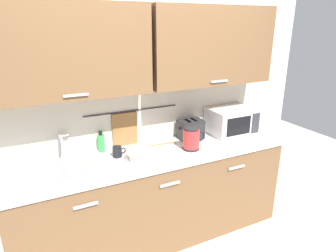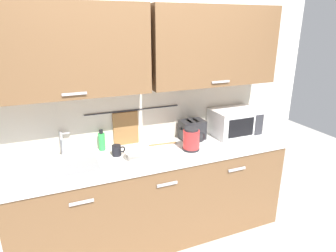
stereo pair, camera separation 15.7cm
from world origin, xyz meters
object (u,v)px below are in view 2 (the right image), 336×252
Objects in this scene: wooden_spoon at (166,143)px; electric_kettle at (192,139)px; mug_near_sink at (117,150)px; microwave at (234,122)px; mixing_bowl at (138,154)px; toaster at (192,130)px; dish_soap_bottle at (102,141)px.

electric_kettle is at bearing -52.65° from wooden_spoon.
electric_kettle is 1.89× the size of mug_near_sink.
mixing_bowl is (-1.10, -0.18, -0.09)m from microwave.
microwave reaches higher than electric_kettle.
mixing_bowl is (-0.51, 0.00, -0.06)m from electric_kettle.
wooden_spoon is (-0.29, -0.03, -0.09)m from toaster.
dish_soap_bottle is 0.92× the size of mixing_bowl.
mug_near_sink reaches higher than mixing_bowl.
electric_kettle is at bearing -11.67° from mug_near_sink.
wooden_spoon is at bearing 177.93° from microwave.
mixing_bowl is 0.77× the size of wooden_spoon.
mug_near_sink is at bearing -172.18° from toaster.
microwave is 2.15× the size of mixing_bowl.
toaster is (0.79, 0.11, 0.05)m from mug_near_sink.
dish_soap_bottle is 0.77× the size of toaster.
dish_soap_bottle is at bearing 175.95° from toaster.
toaster is at bearing 6.65° from wooden_spoon.
microwave is 2.35× the size of dish_soap_bottle.
dish_soap_bottle is at bearing 174.72° from microwave.
wooden_spoon is at bearing 8.50° from mug_near_sink.
toaster is 0.31m from wooden_spoon.
electric_kettle reaches higher than wooden_spoon.
electric_kettle is 0.28m from toaster.
dish_soap_bottle is (-0.76, 0.31, -0.01)m from electric_kettle.
dish_soap_bottle is 0.71× the size of wooden_spoon.
toaster is (-0.45, 0.06, -0.04)m from microwave.
mixing_bowl is (0.15, -0.14, -0.00)m from mug_near_sink.
wooden_spoon is (-0.16, 0.21, -0.10)m from electric_kettle.
mixing_bowl is at bearing -170.47° from microwave.
dish_soap_bottle reaches higher than mug_near_sink.
dish_soap_bottle reaches higher than mixing_bowl.
toaster is (0.64, 0.25, 0.05)m from mixing_bowl.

